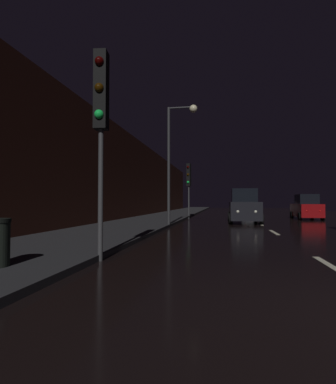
{
  "coord_description": "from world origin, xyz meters",
  "views": [
    {
      "loc": [
        -2.32,
        -4.22,
        1.41
      ],
      "look_at": [
        -5.71,
        14.79,
        2.02
      ],
      "focal_mm": 28.53,
      "sensor_mm": 36.0,
      "label": 1
    }
  ],
  "objects_px": {
    "streetlamp_overhead": "(177,146)",
    "car_approaching_headlights": "(244,207)",
    "traffic_light_near_left": "(101,107)",
    "car_parked_right_far": "(306,208)",
    "traffic_light_far_left": "(189,179)",
    "car_distant_taillights": "(247,206)"
  },
  "relations": [
    {
      "from": "streetlamp_overhead",
      "to": "car_approaching_headlights",
      "type": "xyz_separation_m",
      "value": [
        3.92,
        4.15,
        -3.52
      ]
    },
    {
      "from": "traffic_light_near_left",
      "to": "car_parked_right_far",
      "type": "height_order",
      "value": "traffic_light_near_left"
    },
    {
      "from": "car_approaching_headlights",
      "to": "car_parked_right_far",
      "type": "relative_size",
      "value": 1.14
    },
    {
      "from": "traffic_light_far_left",
      "to": "car_distant_taillights",
      "type": "relative_size",
      "value": 1.25
    },
    {
      "from": "streetlamp_overhead",
      "to": "car_approaching_headlights",
      "type": "relative_size",
      "value": 1.52
    },
    {
      "from": "streetlamp_overhead",
      "to": "car_distant_taillights",
      "type": "xyz_separation_m",
      "value": [
        5.89,
        27.31,
        -3.71
      ]
    },
    {
      "from": "streetlamp_overhead",
      "to": "car_parked_right_far",
      "type": "bearing_deg",
      "value": 44.9
    },
    {
      "from": "car_approaching_headlights",
      "to": "car_distant_taillights",
      "type": "xyz_separation_m",
      "value": [
        1.96,
        23.16,
        -0.19
      ]
    },
    {
      "from": "car_parked_right_far",
      "to": "traffic_light_far_left",
      "type": "bearing_deg",
      "value": 92.98
    },
    {
      "from": "car_parked_right_far",
      "to": "traffic_light_near_left",
      "type": "bearing_deg",
      "value": 153.58
    },
    {
      "from": "traffic_light_far_left",
      "to": "streetlamp_overhead",
      "type": "height_order",
      "value": "streetlamp_overhead"
    },
    {
      "from": "traffic_light_near_left",
      "to": "car_parked_right_far",
      "type": "xyz_separation_m",
      "value": [
        9.47,
        19.06,
        -2.77
      ]
    },
    {
      "from": "traffic_light_far_left",
      "to": "car_parked_right_far",
      "type": "xyz_separation_m",
      "value": [
        9.38,
        0.49,
        -2.42
      ]
    },
    {
      "from": "traffic_light_near_left",
      "to": "car_parked_right_far",
      "type": "distance_m",
      "value": 21.46
    },
    {
      "from": "traffic_light_near_left",
      "to": "streetlamp_overhead",
      "type": "relative_size",
      "value": 0.74
    },
    {
      "from": "car_distant_taillights",
      "to": "car_parked_right_far",
      "type": "xyz_separation_m",
      "value": [
        3.21,
        -18.25,
        0.06
      ]
    },
    {
      "from": "car_approaching_headlights",
      "to": "car_parked_right_far",
      "type": "distance_m",
      "value": 7.13
    },
    {
      "from": "traffic_light_far_left",
      "to": "car_approaching_headlights",
      "type": "distance_m",
      "value": 6.52
    },
    {
      "from": "traffic_light_near_left",
      "to": "car_distant_taillights",
      "type": "xyz_separation_m",
      "value": [
        6.26,
        37.3,
        -2.83
      ]
    },
    {
      "from": "car_parked_right_far",
      "to": "streetlamp_overhead",
      "type": "bearing_deg",
      "value": 134.9
    },
    {
      "from": "traffic_light_near_left",
      "to": "car_distant_taillights",
      "type": "height_order",
      "value": "traffic_light_near_left"
    },
    {
      "from": "traffic_light_near_left",
      "to": "car_approaching_headlights",
      "type": "bearing_deg",
      "value": 156.72
    }
  ]
}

